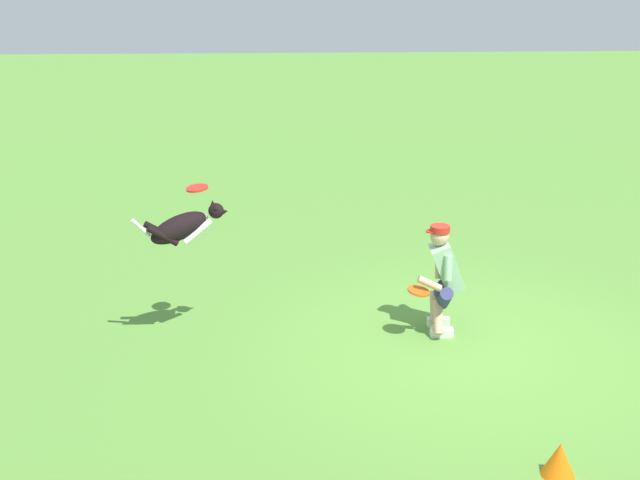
# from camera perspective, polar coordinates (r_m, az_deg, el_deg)

# --- Properties ---
(ground_plane) EXTENTS (60.00, 60.00, 0.00)m
(ground_plane) POSITION_cam_1_polar(r_m,az_deg,el_deg) (8.90, 10.74, -7.83)
(ground_plane) COLOR #588E38
(person) EXTENTS (0.59, 0.65, 1.29)m
(person) POSITION_cam_1_polar(r_m,az_deg,el_deg) (8.97, 8.98, -2.58)
(person) COLOR silver
(person) RESTS_ON ground_plane
(dog) EXTENTS (1.01, 0.48, 0.48)m
(dog) POSITION_cam_1_polar(r_m,az_deg,el_deg) (8.51, -9.95, 0.98)
(dog) COLOR black
(frisbee_flying) EXTENTS (0.34, 0.34, 0.05)m
(frisbee_flying) POSITION_cam_1_polar(r_m,az_deg,el_deg) (8.46, -8.96, 3.77)
(frisbee_flying) COLOR red
(frisbee_held) EXTENTS (0.33, 0.33, 0.07)m
(frisbee_held) POSITION_cam_1_polar(r_m,az_deg,el_deg) (8.75, 7.21, -3.71)
(frisbee_held) COLOR #EA5011
(frisbee_held) RESTS_ON person
(training_cone) EXTENTS (0.28, 0.28, 0.31)m
(training_cone) POSITION_cam_1_polar(r_m,az_deg,el_deg) (7.02, 17.07, -15.06)
(training_cone) COLOR orange
(training_cone) RESTS_ON ground_plane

